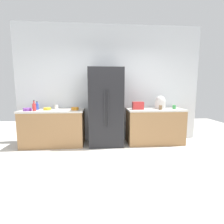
# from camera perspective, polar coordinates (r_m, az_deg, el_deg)

# --- Properties ---
(ground_plane) EXTENTS (9.63, 9.63, 0.00)m
(ground_plane) POSITION_cam_1_polar(r_m,az_deg,el_deg) (2.91, 1.76, -20.47)
(ground_plane) COLOR beige
(kitchen_back_panel) EXTENTS (4.81, 0.10, 3.02)m
(kitchen_back_panel) POSITION_cam_1_polar(r_m,az_deg,el_deg) (4.49, -0.85, 9.50)
(kitchen_back_panel) COLOR silver
(kitchen_back_panel) RESTS_ON ground_plane
(counter_left) EXTENTS (1.49, 0.68, 0.88)m
(counter_left) POSITION_cam_1_polar(r_m,az_deg,el_deg) (4.35, -19.39, -5.06)
(counter_left) COLOR #9E7247
(counter_left) RESTS_ON ground_plane
(counter_right) EXTENTS (1.42, 0.68, 0.88)m
(counter_right) POSITION_cam_1_polar(r_m,az_deg,el_deg) (4.43, 14.35, -4.62)
(counter_right) COLOR #9E7247
(counter_right) RESTS_ON ground_plane
(refrigerator) EXTENTS (0.82, 0.70, 1.87)m
(refrigerator) POSITION_cam_1_polar(r_m,az_deg,el_deg) (4.10, -2.15, 1.64)
(refrigerator) COLOR black
(refrigerator) RESTS_ON ground_plane
(toaster) EXTENTS (0.27, 0.15, 0.19)m
(toaster) POSITION_cam_1_polar(r_m,az_deg,el_deg) (4.16, 8.88, 2.19)
(toaster) COLOR red
(toaster) RESTS_ON counter_right
(rice_cooker) EXTENTS (0.26, 0.26, 0.33)m
(rice_cooker) POSITION_cam_1_polar(r_m,az_deg,el_deg) (4.45, 16.25, 3.14)
(rice_cooker) COLOR silver
(rice_cooker) RESTS_ON counter_right
(bottle_a) EXTENTS (0.08, 0.08, 0.25)m
(bottle_a) POSITION_cam_1_polar(r_m,az_deg,el_deg) (4.20, -25.16, 1.57)
(bottle_a) COLOR red
(bottle_a) RESTS_ON counter_left
(bottle_b) EXTENTS (0.06, 0.06, 0.21)m
(bottle_b) POSITION_cam_1_polar(r_m,az_deg,el_deg) (4.43, -24.28, 1.78)
(bottle_b) COLOR blue
(bottle_b) RESTS_ON counter_left
(cup_a) EXTENTS (0.09, 0.09, 0.10)m
(cup_a) POSITION_cam_1_polar(r_m,az_deg,el_deg) (4.44, -18.58, 1.68)
(cup_a) COLOR white
(cup_a) RESTS_ON counter_left
(cup_b) EXTENTS (0.08, 0.08, 0.10)m
(cup_b) POSITION_cam_1_polar(r_m,az_deg,el_deg) (4.48, 20.56, 1.60)
(cup_b) COLOR green
(cup_b) RESTS_ON counter_right
(cup_c) EXTENTS (0.07, 0.07, 0.11)m
(cup_c) POSITION_cam_1_polar(r_m,az_deg,el_deg) (4.38, 10.32, 1.91)
(cup_c) COLOR black
(cup_c) RESTS_ON counter_right
(cup_d) EXTENTS (0.08, 0.08, 0.11)m
(cup_d) POSITION_cam_1_polar(r_m,az_deg,el_deg) (4.21, 16.30, 1.50)
(cup_d) COLOR brown
(cup_d) RESTS_ON counter_right
(bowl_a) EXTENTS (0.17, 0.17, 0.07)m
(bowl_a) POSITION_cam_1_polar(r_m,az_deg,el_deg) (4.07, -12.58, 1.14)
(bowl_a) COLOR orange
(bowl_a) RESTS_ON counter_left
(bowl_b) EXTENTS (0.18, 0.18, 0.06)m
(bowl_b) POSITION_cam_1_polar(r_m,az_deg,el_deg) (4.28, -21.33, 1.02)
(bowl_b) COLOR yellow
(bowl_b) RESTS_ON counter_left
(bowl_c) EXTENTS (0.19, 0.19, 0.06)m
(bowl_c) POSITION_cam_1_polar(r_m,az_deg,el_deg) (4.32, -27.03, 0.80)
(bowl_c) COLOR purple
(bowl_c) RESTS_ON counter_left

